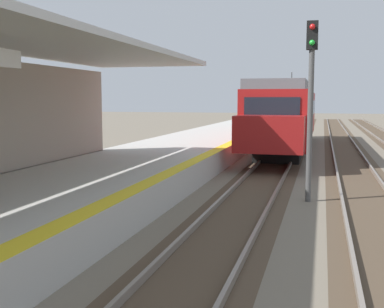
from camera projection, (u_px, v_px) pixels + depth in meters
station_platform at (66, 196)px, 12.74m from camera, size 5.00×80.00×0.91m
track_pair_nearest_platform at (254, 192)px, 15.48m from camera, size 2.34×120.00×0.16m
track_pair_middle at (366, 197)px, 14.60m from camera, size 2.34×120.00×0.16m
approaching_train at (287, 113)px, 28.51m from camera, size 2.93×19.60×4.76m
rail_signal_post at (311, 92)px, 13.89m from camera, size 0.32×0.34×5.20m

